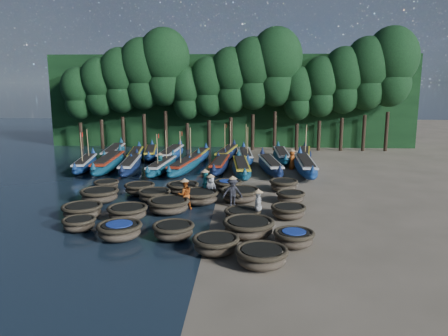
{
  "coord_description": "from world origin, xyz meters",
  "views": [
    {
      "loc": [
        1.81,
        -25.75,
        7.0
      ],
      "look_at": [
        0.26,
        3.32,
        1.3
      ],
      "focal_mm": 35.0,
      "sensor_mm": 36.0,
      "label": 1
    }
  ],
  "objects_px": {
    "coracle_9": "(294,238)",
    "long_boat_11": "(151,153)",
    "long_boat_12": "(171,154)",
    "fisherman_3": "(233,192)",
    "coracle_5": "(79,224)",
    "long_boat_6": "(241,168)",
    "coracle_21": "(140,188)",
    "coracle_17": "(200,197)",
    "long_boat_9": "(114,152)",
    "fisherman_5": "(160,163)",
    "coracle_4": "(262,256)",
    "coracle_6": "(120,230)",
    "coracle_12": "(169,205)",
    "fisherman_2": "(185,194)",
    "long_boat_5": "(220,165)",
    "long_boat_14": "(227,153)",
    "fisherman_4": "(258,206)",
    "coracle_22": "(183,188)",
    "coracle_3": "(216,244)",
    "coracle_19": "(291,197)",
    "long_boat_7": "(270,165)",
    "long_boat_13": "(199,157)",
    "coracle_16": "(154,195)",
    "long_boat_3": "(162,166)",
    "fisherman_0": "(211,187)",
    "coracle_13": "(243,215)",
    "fisherman_6": "(292,159)",
    "coracle_20": "(106,185)",
    "coracle_18": "(240,194)",
    "fisherman_1": "(205,184)",
    "long_boat_4": "(185,165)",
    "coracle_11": "(127,212)",
    "coracle_8": "(249,227)",
    "coracle_10": "(82,211)",
    "long_boat_17": "(304,154)",
    "long_boat_0": "(85,164)",
    "long_boat_2": "(130,165)",
    "coracle_7": "(173,230)",
    "coracle_24": "(284,185)",
    "long_boat_8": "(305,166)",
    "long_boat_16": "(281,156)",
    "long_boat_1": "(108,163)",
    "long_boat_15": "(246,156)"
  },
  "relations": [
    {
      "from": "long_boat_12",
      "to": "fisherman_3",
      "type": "height_order",
      "value": "fisherman_3"
    },
    {
      "from": "long_boat_13",
      "to": "fisherman_3",
      "type": "relative_size",
      "value": 3.82
    },
    {
      "from": "coracle_9",
      "to": "fisherman_5",
      "type": "distance_m",
      "value": 17.81
    },
    {
      "from": "coracle_13",
      "to": "fisherman_6",
      "type": "bearing_deg",
      "value": 74.5
    },
    {
      "from": "fisherman_5",
      "to": "coracle_4",
      "type": "bearing_deg",
      "value": -131.41
    },
    {
      "from": "coracle_5",
      "to": "coracle_4",
      "type": "bearing_deg",
      "value": -23.43
    },
    {
      "from": "coracle_12",
      "to": "fisherman_2",
      "type": "xyz_separation_m",
      "value": [
        0.79,
        0.82,
        0.44
      ]
    },
    {
      "from": "coracle_21",
      "to": "coracle_9",
      "type": "bearing_deg",
      "value": -44.01
    },
    {
      "from": "coracle_7",
      "to": "long_boat_9",
      "type": "height_order",
      "value": "long_boat_9"
    },
    {
      "from": "coracle_17",
      "to": "long_boat_9",
      "type": "height_order",
      "value": "long_boat_9"
    },
    {
      "from": "coracle_13",
      "to": "long_boat_2",
      "type": "distance_m",
      "value": 15.26
    },
    {
      "from": "coracle_16",
      "to": "coracle_17",
      "type": "distance_m",
      "value": 2.79
    },
    {
      "from": "coracle_13",
      "to": "fisherman_5",
      "type": "xyz_separation_m",
      "value": [
        -6.61,
        12.0,
        0.43
      ]
    },
    {
      "from": "coracle_18",
      "to": "fisherman_4",
      "type": "distance_m",
      "value": 4.0
    },
    {
      "from": "long_boat_2",
      "to": "long_boat_7",
      "type": "distance_m",
      "value": 11.15
    },
    {
      "from": "long_boat_16",
      "to": "fisherman_3",
      "type": "xyz_separation_m",
      "value": [
        -3.92,
        -15.08,
        0.38
      ]
    },
    {
      "from": "coracle_19",
      "to": "long_boat_7",
      "type": "distance_m",
      "value": 9.1
    },
    {
      "from": "coracle_5",
      "to": "long_boat_6",
      "type": "relative_size",
      "value": 0.22
    },
    {
      "from": "coracle_9",
      "to": "coracle_19",
      "type": "relative_size",
      "value": 0.97
    },
    {
      "from": "fisherman_3",
      "to": "long_boat_1",
      "type": "bearing_deg",
      "value": 133.5
    },
    {
      "from": "long_boat_3",
      "to": "fisherman_0",
      "type": "relative_size",
      "value": 4.29
    },
    {
      "from": "long_boat_4",
      "to": "long_boat_6",
      "type": "xyz_separation_m",
      "value": [
        4.45,
        -0.69,
        0.0
      ]
    },
    {
      "from": "coracle_20",
      "to": "coracle_21",
      "type": "relative_size",
      "value": 0.75
    },
    {
      "from": "coracle_16",
      "to": "long_boat_4",
      "type": "height_order",
      "value": "long_boat_4"
    },
    {
      "from": "coracle_22",
      "to": "coracle_3",
      "type": "bearing_deg",
      "value": -73.85
    },
    {
      "from": "coracle_11",
      "to": "coracle_12",
      "type": "distance_m",
      "value": 2.31
    },
    {
      "from": "long_boat_17",
      "to": "long_boat_5",
      "type": "bearing_deg",
      "value": -134.73
    },
    {
      "from": "coracle_24",
      "to": "long_boat_17",
      "type": "bearing_deg",
      "value": 76.63
    },
    {
      "from": "long_boat_8",
      "to": "coracle_22",
      "type": "bearing_deg",
      "value": -139.61
    },
    {
      "from": "long_boat_0",
      "to": "fisherman_3",
      "type": "xyz_separation_m",
      "value": [
        12.4,
        -10.31,
        0.4
      ]
    },
    {
      "from": "long_boat_11",
      "to": "long_boat_15",
      "type": "distance_m",
      "value": 9.09
    },
    {
      "from": "long_boat_1",
      "to": "coracle_17",
      "type": "bearing_deg",
      "value": -52.44
    },
    {
      "from": "long_boat_14",
      "to": "fisherman_4",
      "type": "bearing_deg",
      "value": -74.11
    },
    {
      "from": "coracle_11",
      "to": "coracle_22",
      "type": "xyz_separation_m",
      "value": [
        2.09,
        5.37,
        0.01
      ]
    },
    {
      "from": "coracle_9",
      "to": "long_boat_2",
      "type": "relative_size",
      "value": 0.23
    },
    {
      "from": "coracle_16",
      "to": "fisherman_5",
      "type": "relative_size",
      "value": 1.32
    },
    {
      "from": "coracle_6",
      "to": "long_boat_3",
      "type": "xyz_separation_m",
      "value": [
        -1.0,
        15.02,
        0.07
      ]
    },
    {
      "from": "coracle_9",
      "to": "long_boat_11",
      "type": "height_order",
      "value": "long_boat_11"
    },
    {
      "from": "coracle_18",
      "to": "fisherman_1",
      "type": "xyz_separation_m",
      "value": [
        -2.11,
        0.31,
        0.53
      ]
    },
    {
      "from": "coracle_12",
      "to": "coracle_17",
      "type": "height_order",
      "value": "coracle_17"
    },
    {
      "from": "coracle_3",
      "to": "long_boat_5",
      "type": "bearing_deg",
      "value": 92.96
    },
    {
      "from": "coracle_10",
      "to": "long_boat_6",
      "type": "distance_m",
      "value": 14.21
    },
    {
      "from": "long_boat_8",
      "to": "long_boat_16",
      "type": "distance_m",
      "value": 5.41
    },
    {
      "from": "long_boat_13",
      "to": "coracle_8",
      "type": "bearing_deg",
      "value": -71.35
    },
    {
      "from": "fisherman_4",
      "to": "fisherman_5",
      "type": "height_order",
      "value": "fisherman_4"
    },
    {
      "from": "coracle_9",
      "to": "fisherman_5",
      "type": "xyz_separation_m",
      "value": [
        -8.87,
        15.44,
        0.38
      ]
    },
    {
      "from": "long_boat_5",
      "to": "long_boat_9",
      "type": "height_order",
      "value": "long_boat_9"
    },
    {
      "from": "coracle_3",
      "to": "coracle_17",
      "type": "xyz_separation_m",
      "value": [
        -1.49,
        7.49,
        0.03
      ]
    },
    {
      "from": "coracle_6",
      "to": "long_boat_9",
      "type": "distance_m",
      "value": 22.21
    },
    {
      "from": "coracle_6",
      "to": "long_boat_11",
      "type": "relative_size",
      "value": 0.29
    }
  ]
}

